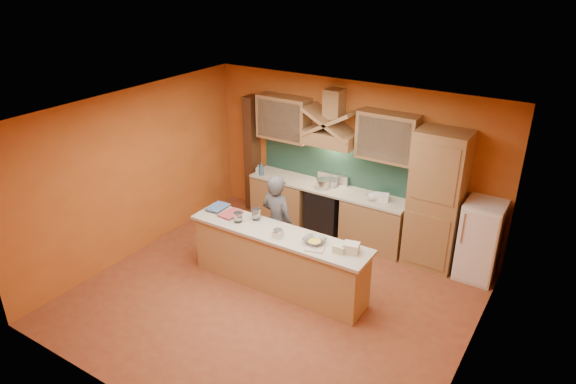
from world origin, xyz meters
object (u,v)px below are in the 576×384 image
Objects in this scene: fridge at (480,240)px; person at (277,222)px; mixing_bowl at (315,241)px; kitchen_scale at (278,234)px; stove at (326,210)px.

fridge is 3.18m from person.
fridge reaches higher than mixing_bowl.
fridge is 4.20× the size of mixing_bowl.
person is 12.44× the size of kitchen_scale.
fridge is at bearing 0.00° from stove.
person is 1.07m from mixing_bowl.
person reaches higher than fridge.
fridge is (2.70, 0.00, 0.20)m from stove.
fridge is 3.18m from kitchen_scale.
person is (-0.14, -1.41, 0.35)m from stove.
fridge is 10.08× the size of kitchen_scale.
mixing_bowl is at bearing 11.69° from kitchen_scale.
person is at bearing -95.59° from stove.
mixing_bowl is (0.81, -1.89, 0.53)m from stove.
kitchen_scale is (0.41, -0.60, 0.20)m from person.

